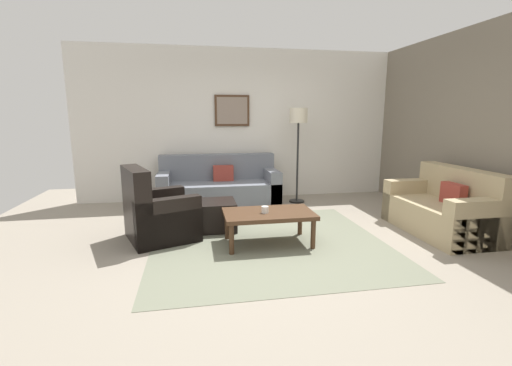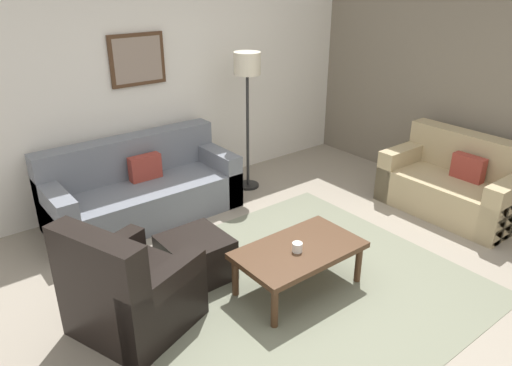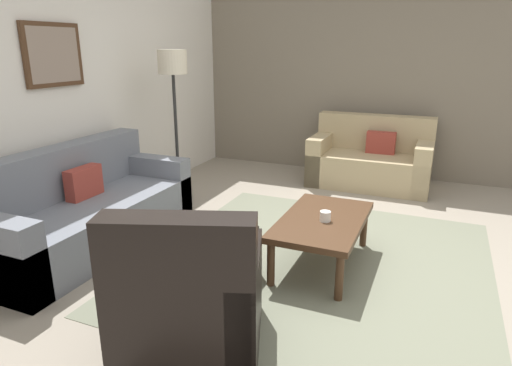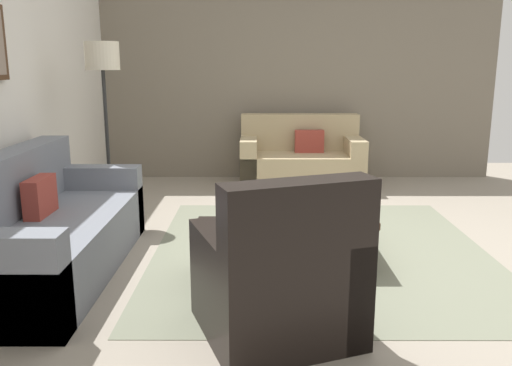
# 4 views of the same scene
# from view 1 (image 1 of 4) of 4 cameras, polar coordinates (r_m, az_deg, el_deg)

# --- Properties ---
(ground_plane) EXTENTS (8.00, 8.00, 0.00)m
(ground_plane) POSITION_cam_1_polar(r_m,az_deg,el_deg) (4.44, 2.07, -9.76)
(ground_plane) COLOR gray
(rear_partition) EXTENTS (6.00, 0.12, 2.80)m
(rear_partition) POSITION_cam_1_polar(r_m,az_deg,el_deg) (6.72, -2.67, 9.47)
(rear_partition) COLOR silver
(rear_partition) RESTS_ON ground_plane
(stone_feature_panel) EXTENTS (0.12, 5.20, 2.80)m
(stone_feature_panel) POSITION_cam_1_polar(r_m,az_deg,el_deg) (5.63, 33.82, 7.38)
(stone_feature_panel) COLOR slate
(stone_feature_panel) RESTS_ON ground_plane
(area_rug) EXTENTS (2.88, 2.71, 0.01)m
(area_rug) POSITION_cam_1_polar(r_m,az_deg,el_deg) (4.44, 2.07, -9.71)
(area_rug) COLOR slate
(area_rug) RESTS_ON ground_plane
(couch_main) EXTENTS (2.09, 0.88, 0.88)m
(couch_main) POSITION_cam_1_polar(r_m,az_deg,el_deg) (6.31, -6.12, -0.75)
(couch_main) COLOR slate
(couch_main) RESTS_ON ground_plane
(couch_loveseat) EXTENTS (0.84, 1.50, 0.88)m
(couch_loveseat) POSITION_cam_1_polar(r_m,az_deg,el_deg) (5.41, 28.71, -4.00)
(couch_loveseat) COLOR tan
(couch_loveseat) RESTS_ON ground_plane
(armchair_leather) EXTENTS (1.03, 1.03, 0.95)m
(armchair_leather) POSITION_cam_1_polar(r_m,az_deg,el_deg) (4.65, -16.12, -5.26)
(armchair_leather) COLOR black
(armchair_leather) RESTS_ON ground_plane
(ottoman) EXTENTS (0.56, 0.56, 0.40)m
(ottoman) POSITION_cam_1_polar(r_m,az_deg,el_deg) (4.94, -6.69, -5.25)
(ottoman) COLOR black
(ottoman) RESTS_ON ground_plane
(coffee_table) EXTENTS (1.10, 0.64, 0.41)m
(coffee_table) POSITION_cam_1_polar(r_m,az_deg,el_deg) (4.30, 2.07, -5.41)
(coffee_table) COLOR #472D1C
(coffee_table) RESTS_ON ground_plane
(cup) EXTENTS (0.09, 0.09, 0.08)m
(cup) POSITION_cam_1_polar(r_m,az_deg,el_deg) (4.24, 1.48, -4.38)
(cup) COLOR white
(cup) RESTS_ON coffee_table
(lamp_standing) EXTENTS (0.32, 0.32, 1.71)m
(lamp_standing) POSITION_cam_1_polar(r_m,az_deg,el_deg) (6.32, 6.96, 9.39)
(lamp_standing) COLOR black
(lamp_standing) RESTS_ON ground_plane
(framed_artwork) EXTENTS (0.64, 0.04, 0.57)m
(framed_artwork) POSITION_cam_1_polar(r_m,az_deg,el_deg) (6.61, -3.94, 11.76)
(framed_artwork) COLOR #472D1C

